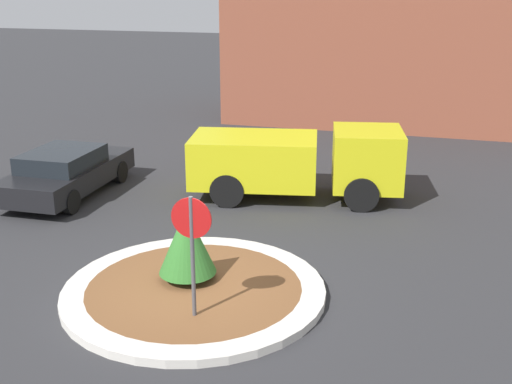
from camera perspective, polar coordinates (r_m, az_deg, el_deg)
name	(u,v)px	position (r m, az deg, el deg)	size (l,w,h in m)	color
ground_plane	(194,294)	(12.22, -5.49, -9.03)	(120.00, 120.00, 0.00)	#2D2D30
traffic_island	(194,290)	(12.19, -5.50, -8.70)	(4.91, 4.91, 0.16)	beige
stop_sign	(192,237)	(10.58, -5.71, -4.04)	(0.70, 0.07, 2.29)	#4C4C51
island_shrub	(187,241)	(12.14, -6.17, -4.32)	(1.09, 1.09, 1.43)	brown
utility_truck	(296,160)	(17.12, 3.59, 2.85)	(5.81, 3.02, 1.90)	gold
storefront_building	(413,33)	(27.51, 13.75, 13.54)	(14.50, 6.07, 7.12)	brown
parked_sedan_black	(66,172)	(18.14, -16.50, 1.75)	(2.01, 4.48, 1.30)	black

